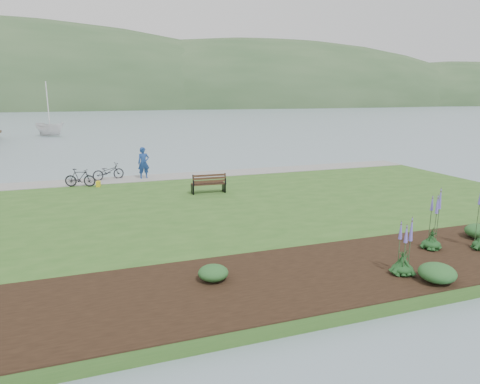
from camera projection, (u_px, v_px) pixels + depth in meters
The scene contains 16 objects.
ground at pixel (204, 208), 21.47m from camera, with size 600.00×600.00×0.00m, color gray.
lawn at pixel (215, 215), 19.59m from camera, with size 34.00×20.00×0.40m, color #2E561E.
shoreline_path at pixel (176, 176), 27.72m from camera, with size 34.00×2.20×0.03m, color gray.
garden_bed at pixel (376, 264), 13.34m from camera, with size 24.00×4.40×0.04m, color black.
far_hillside at pixel (148, 108), 184.23m from camera, with size 580.00×80.00×38.00m, color #2F4C2B, non-canonical shape.
park_bench at pixel (209, 183), 22.89m from camera, with size 1.83×0.80×1.11m.
person at pixel (143, 160), 26.77m from camera, with size 0.85×0.58×2.33m, color navy.
bicycle_a at pixel (108, 172), 26.52m from camera, with size 1.97×0.69×1.03m, color black.
bicycle_b at pixel (80, 178), 24.51m from camera, with size 1.74×0.50×1.05m, color black.
sailboat at pixel (51, 136), 58.25m from camera, with size 8.79×8.95×23.19m, color silver.
pannier at pixel (98, 184), 24.60m from camera, with size 0.19×0.30×0.32m, color gold.
echium_0 at pixel (404, 253), 12.44m from camera, with size 0.62×0.62×1.75m.
echium_1 at pixel (433, 223), 14.43m from camera, with size 0.62×0.62×2.34m.
shrub_0 at pixel (213, 273), 12.10m from camera, with size 0.86×0.86×0.43m, color #1E4C21.
shrub_1 at pixel (437, 273), 12.00m from camera, with size 1.03×1.03×0.52m, color #1E4C21.
shrub_2 at pixel (480, 231), 15.66m from camera, with size 1.03×1.03×0.52m, color #1E4C21.
Camera 1 is at (-5.18, -20.18, 5.59)m, focal length 32.00 mm.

